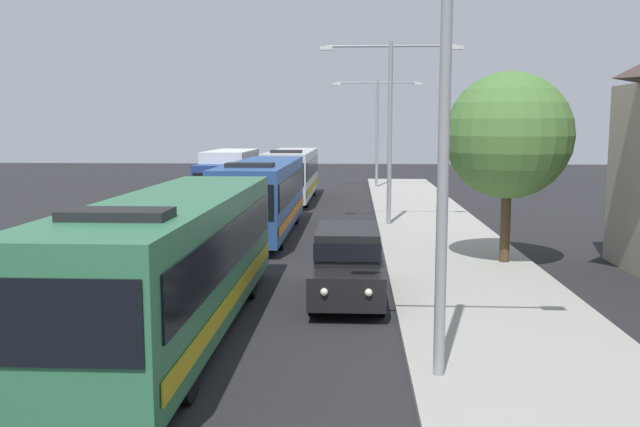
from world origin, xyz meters
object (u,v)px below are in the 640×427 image
(white_suv, at_px, (348,261))
(streetlamp_far, at_px, (377,121))
(bus_second_in_line, at_px, (263,195))
(bus_middle, at_px, (292,173))
(streetlamp_near, at_px, (445,94))
(roadside_tree, at_px, (508,136))
(bus_lead, at_px, (176,259))
(streetlamp_mid, at_px, (390,113))
(box_truck_oncoming, at_px, (229,176))

(white_suv, distance_m, streetlamp_far, 32.18)
(bus_second_in_line, distance_m, bus_middle, 13.13)
(streetlamp_near, height_order, roadside_tree, streetlamp_near)
(bus_lead, bearing_deg, streetlamp_far, 81.28)
(white_suv, bearing_deg, streetlamp_near, -73.73)
(white_suv, relative_size, streetlamp_mid, 0.61)
(streetlamp_far, xyz_separation_m, roadside_tree, (3.37, -27.36, -0.68))
(white_suv, xyz_separation_m, streetlamp_mid, (1.70, 13.04, 4.10))
(bus_second_in_line, xyz_separation_m, streetlamp_mid, (5.40, 2.44, 3.45))
(bus_middle, distance_m, box_truck_oncoming, 4.57)
(bus_middle, bearing_deg, box_truck_oncoming, -136.29)
(bus_lead, bearing_deg, streetlamp_mid, 71.69)
(bus_second_in_line, xyz_separation_m, box_truck_oncoming, (-3.30, 9.97, 0.02))
(bus_second_in_line, bearing_deg, streetlamp_near, -71.81)
(bus_middle, bearing_deg, bus_second_in_line, -90.00)
(bus_middle, relative_size, box_truck_oncoming, 1.35)
(bus_middle, distance_m, white_suv, 24.03)
(white_suv, distance_m, roadside_tree, 7.52)
(streetlamp_near, bearing_deg, box_truck_oncoming, 108.24)
(bus_middle, relative_size, roadside_tree, 1.83)
(streetlamp_near, distance_m, streetlamp_mid, 18.86)
(bus_second_in_line, height_order, bus_middle, same)
(white_suv, relative_size, streetlamp_near, 0.60)
(box_truck_oncoming, height_order, streetlamp_mid, streetlamp_mid)
(box_truck_oncoming, xyz_separation_m, roadside_tree, (12.07, -16.03, 2.53))
(streetlamp_near, bearing_deg, streetlamp_mid, 90.00)
(bus_second_in_line, distance_m, streetlamp_mid, 6.85)
(streetlamp_near, bearing_deg, white_suv, 106.27)
(bus_middle, height_order, box_truck_oncoming, bus_middle)
(bus_second_in_line, distance_m, streetlamp_far, 22.21)
(box_truck_oncoming, height_order, streetlamp_far, streetlamp_far)
(bus_middle, distance_m, roadside_tree, 21.25)
(box_truck_oncoming, distance_m, streetlamp_mid, 12.01)
(bus_middle, height_order, roadside_tree, roadside_tree)
(bus_second_in_line, height_order, streetlamp_far, streetlamp_far)
(box_truck_oncoming, bearing_deg, streetlamp_far, 52.48)
(box_truck_oncoming, distance_m, streetlamp_far, 14.64)
(bus_lead, relative_size, streetlamp_near, 1.45)
(bus_second_in_line, bearing_deg, roadside_tree, -34.67)
(bus_second_in_line, relative_size, box_truck_oncoming, 1.36)
(bus_second_in_line, distance_m, roadside_tree, 10.96)
(box_truck_oncoming, bearing_deg, streetlamp_near, -71.76)
(streetlamp_mid, distance_m, roadside_tree, 9.18)
(streetlamp_mid, bearing_deg, bus_middle, 116.79)
(bus_middle, height_order, streetlamp_far, streetlamp_far)
(roadside_tree, bearing_deg, streetlamp_far, 97.01)
(bus_lead, height_order, white_suv, bus_lead)
(bus_second_in_line, bearing_deg, bus_lead, -90.00)
(bus_middle, xyz_separation_m, streetlamp_far, (5.40, 8.17, 3.23))
(bus_second_in_line, bearing_deg, bus_middle, 90.00)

